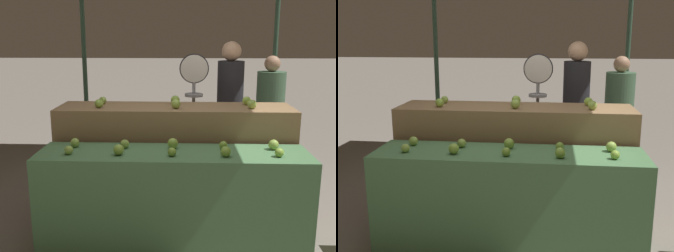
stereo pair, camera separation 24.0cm
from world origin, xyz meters
TOP-DOWN VIEW (x-y plane):
  - ground_plane at (0.00, 0.00)m, footprint 60.00×60.00m
  - display_counter_front at (0.00, 0.00)m, footprint 2.23×0.55m
  - display_counter_back at (0.00, 0.60)m, footprint 2.23×0.55m
  - apple_front_0 at (-0.84, -0.10)m, footprint 0.07×0.07m
  - apple_front_1 at (-0.43, -0.10)m, footprint 0.09×0.09m
  - apple_front_2 at (-0.01, -0.11)m, footprint 0.07×0.07m
  - apple_front_3 at (0.42, -0.11)m, footprint 0.08×0.08m
  - apple_front_4 at (0.84, -0.10)m, footprint 0.07×0.07m
  - apple_front_5 at (-0.84, 0.11)m, footprint 0.08×0.08m
  - apple_front_6 at (-0.41, 0.10)m, footprint 0.08×0.08m
  - apple_front_7 at (-0.01, 0.10)m, footprint 0.09×0.09m
  - apple_front_8 at (0.42, 0.10)m, footprint 0.07×0.07m
  - apple_front_9 at (0.84, 0.11)m, footprint 0.09×0.09m
  - apple_back_0 at (-0.70, 0.49)m, footprint 0.08×0.08m
  - apple_back_1 at (0.01, 0.48)m, footprint 0.09×0.09m
  - apple_back_2 at (0.71, 0.50)m, footprint 0.08×0.08m
  - apple_back_3 at (-0.71, 0.70)m, footprint 0.07×0.07m
  - apple_back_4 at (-0.00, 0.71)m, footprint 0.09×0.09m
  - apple_back_5 at (0.69, 0.71)m, footprint 0.08×0.08m
  - produce_scale at (0.19, 1.23)m, footprint 0.32×0.20m
  - person_vendor_at_scale at (0.64, 1.58)m, footprint 0.38×0.38m
  - person_customer_left at (1.21, 2.03)m, footprint 0.46×0.46m

SIDE VIEW (x-z plane):
  - ground_plane at x=0.00m, z-range 0.00..0.00m
  - display_counter_front at x=0.00m, z-range 0.00..0.86m
  - display_counter_back at x=0.00m, z-range 0.00..1.14m
  - person_customer_left at x=1.21m, z-range 0.11..1.66m
  - apple_front_8 at x=0.42m, z-range 0.86..0.93m
  - apple_front_2 at x=-0.01m, z-range 0.86..0.93m
  - apple_front_0 at x=-0.84m, z-range 0.86..0.94m
  - apple_front_4 at x=0.84m, z-range 0.86..0.94m
  - apple_front_6 at x=-0.41m, z-range 0.86..0.94m
  - apple_front_5 at x=-0.84m, z-range 0.86..0.94m
  - apple_front_3 at x=0.42m, z-range 0.86..0.95m
  - apple_front_9 at x=0.84m, z-range 0.86..0.95m
  - apple_front_1 at x=-0.43m, z-range 0.86..0.95m
  - apple_front_7 at x=-0.01m, z-range 0.86..0.95m
  - person_vendor_at_scale at x=0.64m, z-range 0.15..1.89m
  - apple_back_3 at x=-0.71m, z-range 1.14..1.21m
  - apple_back_0 at x=-0.70m, z-range 1.14..1.22m
  - apple_back_5 at x=0.69m, z-range 1.14..1.22m
  - apple_back_2 at x=0.71m, z-range 1.14..1.22m
  - apple_back_1 at x=0.01m, z-range 1.14..1.22m
  - apple_back_4 at x=0.00m, z-range 1.14..1.23m
  - produce_scale at x=0.19m, z-range 0.38..1.99m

